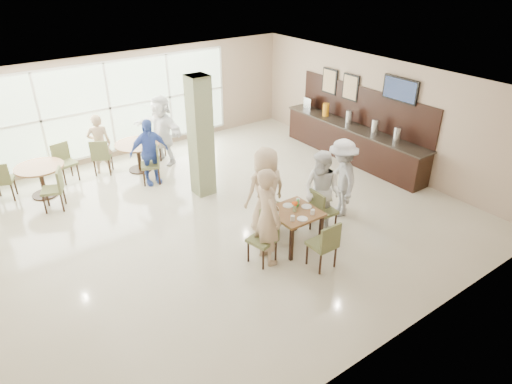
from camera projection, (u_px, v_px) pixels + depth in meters
ground at (216, 218)px, 9.87m from camera, size 10.00×10.00×0.00m
room_shell at (212, 145)px, 9.06m from camera, size 10.00×10.00×10.00m
window_bank at (110, 108)px, 12.13m from camera, size 7.00×0.04×7.00m
column at (201, 137)px, 10.27m from camera, size 0.45×0.45×2.80m
main_table at (294, 216)px, 8.70m from camera, size 0.88×0.88×0.75m
round_table_left at (40, 173)px, 10.52m from camera, size 1.09×1.09×0.75m
round_table_right at (138, 149)px, 11.75m from camera, size 1.16×1.16×0.75m
chairs_main_table at (296, 225)px, 8.75m from camera, size 2.13×2.02×0.95m
chairs_table_left at (41, 177)px, 10.56m from camera, size 1.99×1.82×0.95m
chairs_table_right at (136, 154)px, 11.75m from camera, size 2.13×1.90×0.95m
tabletop_clutter at (296, 209)px, 8.62m from camera, size 0.77×0.74×0.21m
buffet_counter at (353, 140)px, 12.40m from camera, size 0.64×4.70×1.95m
wall_tv at (400, 90)px, 10.98m from camera, size 0.06×1.00×0.58m
framed_art_a at (351, 87)px, 12.27m from camera, size 0.05×0.55×0.70m
framed_art_b at (330, 81)px, 12.84m from camera, size 0.05×0.55×0.70m
teen_left at (268, 216)px, 8.12m from camera, size 0.53×0.73×1.88m
teen_far at (266, 190)px, 9.07m from camera, size 0.92×0.55×1.80m
teen_right at (322, 192)px, 9.10m from camera, size 0.84×0.97×1.71m
teen_standing at (341, 178)px, 9.64m from camera, size 1.06×1.28×1.73m
adult_a at (149, 152)px, 10.98m from camera, size 0.98×0.59×1.65m
adult_b at (162, 130)px, 12.03m from camera, size 1.23×1.86×1.85m
adult_standing at (100, 144)px, 11.52m from camera, size 0.66×0.54×1.57m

